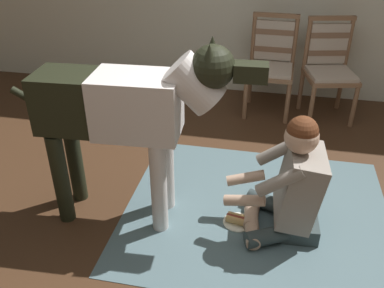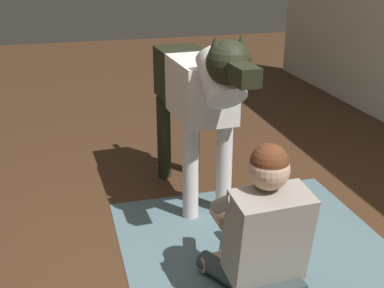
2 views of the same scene
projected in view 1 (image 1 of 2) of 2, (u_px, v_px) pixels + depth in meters
name	position (u px, v px, depth m)	size (l,w,h in m)	color
ground_plane	(238.00, 245.00, 2.73)	(15.13, 15.13, 0.00)	#452B1A
area_rug	(256.00, 211.00, 3.01)	(1.87, 1.63, 0.01)	slate
dining_chair_left_of_pair	(272.00, 60.00, 4.22)	(0.47, 0.48, 0.98)	#875F43
dining_chair_right_of_pair	(329.00, 64.00, 4.12)	(0.55, 0.55, 0.98)	#875F43
person_sitting_on_floor	(291.00, 186.00, 2.69)	(0.65, 0.58, 0.85)	#323F41
large_dog	(128.00, 110.00, 2.59)	(1.60, 0.39, 1.29)	silver
hot_dog_on_plate	(238.00, 220.00, 2.90)	(0.20, 0.20, 0.06)	white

